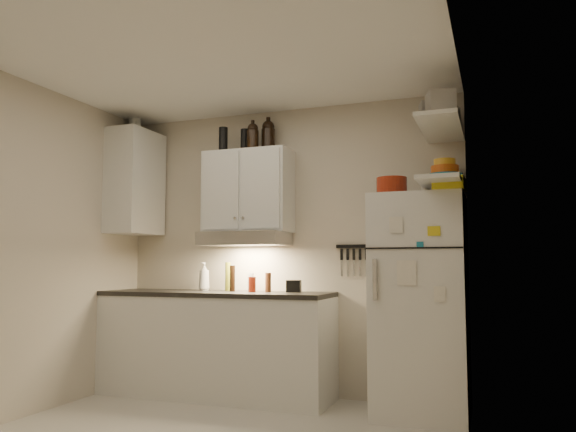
% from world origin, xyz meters
% --- Properties ---
extents(ceiling, '(3.20, 3.00, 0.02)m').
position_xyz_m(ceiling, '(0.00, 0.00, 2.61)').
color(ceiling, white).
rests_on(ceiling, ground).
extents(back_wall, '(3.20, 0.02, 2.60)m').
position_xyz_m(back_wall, '(0.00, 1.51, 1.30)').
color(back_wall, beige).
rests_on(back_wall, ground).
extents(left_wall, '(0.02, 3.00, 2.60)m').
position_xyz_m(left_wall, '(-1.61, 0.00, 1.30)').
color(left_wall, beige).
rests_on(left_wall, ground).
extents(right_wall, '(0.02, 3.00, 2.60)m').
position_xyz_m(right_wall, '(1.61, 0.00, 1.30)').
color(right_wall, beige).
rests_on(right_wall, ground).
extents(base_cabinet, '(2.10, 0.60, 0.88)m').
position_xyz_m(base_cabinet, '(-0.55, 1.20, 0.44)').
color(base_cabinet, white).
rests_on(base_cabinet, floor).
extents(countertop, '(2.10, 0.62, 0.04)m').
position_xyz_m(countertop, '(-0.55, 1.20, 0.90)').
color(countertop, black).
rests_on(countertop, base_cabinet).
extents(upper_cabinet, '(0.80, 0.33, 0.75)m').
position_xyz_m(upper_cabinet, '(-0.30, 1.33, 1.83)').
color(upper_cabinet, white).
rests_on(upper_cabinet, back_wall).
extents(side_cabinet, '(0.33, 0.55, 1.00)m').
position_xyz_m(side_cabinet, '(-1.44, 1.20, 1.95)').
color(side_cabinet, white).
rests_on(side_cabinet, left_wall).
extents(range_hood, '(0.76, 0.46, 0.12)m').
position_xyz_m(range_hood, '(-0.30, 1.27, 1.39)').
color(range_hood, silver).
rests_on(range_hood, back_wall).
extents(fridge, '(0.70, 0.68, 1.70)m').
position_xyz_m(fridge, '(1.25, 1.16, 0.85)').
color(fridge, silver).
rests_on(fridge, floor).
extents(shelf_hi, '(0.30, 0.95, 0.03)m').
position_xyz_m(shelf_hi, '(1.45, 1.02, 2.20)').
color(shelf_hi, white).
rests_on(shelf_hi, right_wall).
extents(shelf_lo, '(0.30, 0.95, 0.03)m').
position_xyz_m(shelf_lo, '(1.45, 1.02, 1.76)').
color(shelf_lo, white).
rests_on(shelf_lo, right_wall).
extents(knife_strip, '(0.42, 0.02, 0.03)m').
position_xyz_m(knife_strip, '(0.70, 1.49, 1.32)').
color(knife_strip, black).
rests_on(knife_strip, back_wall).
extents(dutch_oven, '(0.28, 0.28, 0.14)m').
position_xyz_m(dutch_oven, '(1.06, 1.04, 1.77)').
color(dutch_oven, maroon).
rests_on(dutch_oven, fridge).
extents(book_stack, '(0.23, 0.28, 0.09)m').
position_xyz_m(book_stack, '(1.51, 0.92, 1.75)').
color(book_stack, gold).
rests_on(book_stack, fridge).
extents(spice_jar, '(0.07, 0.07, 0.10)m').
position_xyz_m(spice_jar, '(1.31, 1.09, 1.75)').
color(spice_jar, silver).
rests_on(spice_jar, fridge).
extents(stock_pot, '(0.35, 0.35, 0.20)m').
position_xyz_m(stock_pot, '(1.44, 1.29, 2.31)').
color(stock_pot, silver).
rests_on(stock_pot, shelf_hi).
extents(tin_a, '(0.21, 0.20, 0.17)m').
position_xyz_m(tin_a, '(1.39, 0.98, 2.30)').
color(tin_a, '#AAAAAD').
rests_on(tin_a, shelf_hi).
extents(tin_b, '(0.23, 0.23, 0.18)m').
position_xyz_m(tin_b, '(1.47, 0.76, 2.31)').
color(tin_b, '#AAAAAD').
rests_on(tin_b, shelf_hi).
extents(bowl_teal, '(0.28, 0.28, 0.11)m').
position_xyz_m(bowl_teal, '(1.45, 1.31, 1.83)').
color(bowl_teal, teal).
rests_on(bowl_teal, shelf_lo).
extents(bowl_orange, '(0.22, 0.22, 0.07)m').
position_xyz_m(bowl_orange, '(1.45, 1.31, 1.92)').
color(bowl_orange, '#DC5814').
rests_on(bowl_orange, bowl_teal).
extents(bowl_yellow, '(0.17, 0.17, 0.06)m').
position_xyz_m(bowl_yellow, '(1.45, 1.31, 1.98)').
color(bowl_yellow, gold).
rests_on(bowl_yellow, bowl_orange).
extents(plates, '(0.29, 0.29, 0.05)m').
position_xyz_m(plates, '(1.44, 1.05, 1.80)').
color(plates, teal).
rests_on(plates, shelf_lo).
extents(growler_a, '(0.11, 0.11, 0.25)m').
position_xyz_m(growler_a, '(-0.23, 1.28, 2.33)').
color(growler_a, black).
rests_on(growler_a, upper_cabinet).
extents(growler_b, '(0.15, 0.15, 0.30)m').
position_xyz_m(growler_b, '(-0.13, 1.40, 2.35)').
color(growler_b, black).
rests_on(growler_b, upper_cabinet).
extents(thermos_a, '(0.08, 0.08, 0.23)m').
position_xyz_m(thermos_a, '(-0.36, 1.39, 2.31)').
color(thermos_a, black).
rests_on(thermos_a, upper_cabinet).
extents(thermos_b, '(0.10, 0.10, 0.24)m').
position_xyz_m(thermos_b, '(-0.54, 1.30, 2.32)').
color(thermos_b, black).
rests_on(thermos_b, upper_cabinet).
extents(side_jar, '(0.14, 0.14, 0.15)m').
position_xyz_m(side_jar, '(-1.49, 1.26, 2.53)').
color(side_jar, silver).
rests_on(side_jar, side_cabinet).
extents(soap_bottle, '(0.11, 0.11, 0.29)m').
position_xyz_m(soap_bottle, '(-0.74, 1.33, 1.07)').
color(soap_bottle, white).
rests_on(soap_bottle, countertop).
extents(pepper_mill, '(0.06, 0.06, 0.17)m').
position_xyz_m(pepper_mill, '(-0.08, 1.27, 1.00)').
color(pepper_mill, brown).
rests_on(pepper_mill, countertop).
extents(oil_bottle, '(0.06, 0.06, 0.26)m').
position_xyz_m(oil_bottle, '(-0.51, 1.35, 1.05)').
color(oil_bottle, olive).
rests_on(oil_bottle, countertop).
extents(vinegar_bottle, '(0.06, 0.06, 0.23)m').
position_xyz_m(vinegar_bottle, '(-0.41, 1.26, 1.04)').
color(vinegar_bottle, black).
rests_on(vinegar_bottle, countertop).
extents(clear_bottle, '(0.07, 0.07, 0.16)m').
position_xyz_m(clear_bottle, '(-0.28, 1.36, 1.00)').
color(clear_bottle, silver).
rests_on(clear_bottle, countertop).
extents(red_jar, '(0.07, 0.07, 0.13)m').
position_xyz_m(red_jar, '(-0.20, 1.21, 0.99)').
color(red_jar, maroon).
rests_on(red_jar, countertop).
extents(caddy, '(0.13, 0.10, 0.10)m').
position_xyz_m(caddy, '(0.15, 1.32, 0.97)').
color(caddy, black).
rests_on(caddy, countertop).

